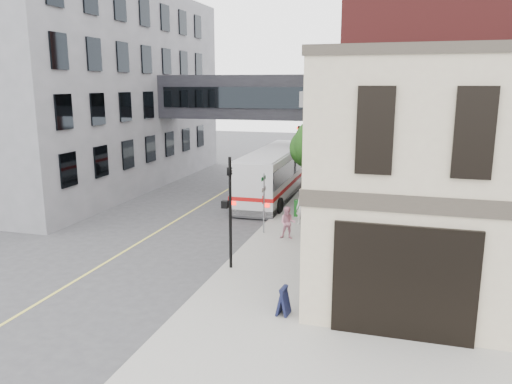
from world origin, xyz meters
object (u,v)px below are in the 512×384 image
Objects in this scene: pedestrian_a at (302,209)px; pedestrian_c at (312,201)px; pedestrian_b at (288,223)px; bus at (275,172)px; sandwich_board at (283,301)px; newspaper_box at (298,208)px.

pedestrian_a is 1.78m from pedestrian_c.
pedestrian_b is at bearing -84.15° from pedestrian_a.
pedestrian_c is at bearing 92.17° from pedestrian_a.
bus is at bearing 125.21° from pedestrian_a.
sandwich_board is at bearing -74.98° from bus.
newspaper_box is at bearing 117.29° from pedestrian_a.
bus is 12.95× the size of newspaper_box.
pedestrian_c is (3.29, -4.59, -0.72)m from bus.
bus reaches higher than newspaper_box.
bus is 7.09m from pedestrian_a.
pedestrian_a reaches higher than sandwich_board.
pedestrian_b is 0.88× the size of pedestrian_c.
sandwich_board is at bearing -72.60° from pedestrian_a.
newspaper_box is at bearing -145.16° from pedestrian_c.
pedestrian_a is at bearing -73.47° from pedestrian_c.
pedestrian_c is 12.36m from sandwich_board.
bus is 5.69m from pedestrian_c.
bus is 6.89× the size of pedestrian_a.
bus is 5.49m from newspaper_box.
pedestrian_c is at bearing -54.35° from bus.
sandwich_board is (1.99, -12.14, 0.01)m from newspaper_box.
pedestrian_b is at bearing -72.14° from bus.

